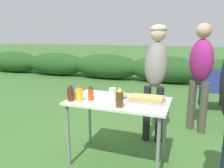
{
  "coord_description": "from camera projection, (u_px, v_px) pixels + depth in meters",
  "views": [
    {
      "loc": [
        0.73,
        -2.19,
        1.43
      ],
      "look_at": [
        -0.12,
        0.11,
        0.89
      ],
      "focal_mm": 35.0,
      "sensor_mm": 36.0,
      "label": 1
    }
  ],
  "objects": [
    {
      "name": "food_tray",
      "position": [
        147.0,
        99.0,
        2.35
      ],
      "size": [
        0.4,
        0.24,
        0.06
      ],
      "color": "#9E9EA3",
      "rests_on": "folding_table"
    },
    {
      "name": "shrub_hedge",
      "position": [
        166.0,
        70.0,
        6.75
      ],
      "size": [
        14.4,
        0.9,
        0.82
      ],
      "color": "#234C1E",
      "rests_on": "ground"
    },
    {
      "name": "mixing_bowl",
      "position": [
        119.0,
        95.0,
        2.49
      ],
      "size": [
        0.19,
        0.19,
        0.07
      ],
      "primitive_type": "ellipsoid",
      "color": "#ADBC99",
      "rests_on": "folding_table"
    },
    {
      "name": "plate_stack",
      "position": [
        101.0,
        96.0,
        2.5
      ],
      "size": [
        0.23,
        0.23,
        0.03
      ],
      "primitive_type": "cylinder",
      "color": "white",
      "rests_on": "folding_table"
    },
    {
      "name": "beer_bottle",
      "position": [
        120.0,
        97.0,
        2.15
      ],
      "size": [
        0.08,
        0.08,
        0.2
      ],
      "color": "brown",
      "rests_on": "folding_table"
    },
    {
      "name": "ground_plane",
      "position": [
        118.0,
        160.0,
        2.56
      ],
      "size": [
        60.0,
        60.0,
        0.0
      ],
      "primitive_type": "plane",
      "color": "#3D6B2D"
    },
    {
      "name": "mustard_bottle",
      "position": [
        80.0,
        93.0,
        2.36
      ],
      "size": [
        0.07,
        0.07,
        0.19
      ],
      "color": "yellow",
      "rests_on": "folding_table"
    },
    {
      "name": "camp_chair_green_behind_table",
      "position": [
        214.0,
        87.0,
        4.2
      ],
      "size": [
        0.53,
        0.64,
        0.83
      ],
      "rotation": [
        0.0,
        0.0,
        0.11
      ],
      "color": "navy",
      "rests_on": "ground"
    },
    {
      "name": "folding_table",
      "position": [
        118.0,
        107.0,
        2.42
      ],
      "size": [
        1.1,
        0.64,
        0.74
      ],
      "color": "silver",
      "rests_on": "ground"
    },
    {
      "name": "standing_person_in_red_jacket",
      "position": [
        201.0,
        68.0,
        3.18
      ],
      "size": [
        0.44,
        0.41,
        1.61
      ],
      "rotation": [
        0.0,
        0.0,
        -0.56
      ],
      "color": "#4C473D",
      "rests_on": "ground"
    },
    {
      "name": "mayo_bottle",
      "position": [
        75.0,
        93.0,
        2.45
      ],
      "size": [
        0.07,
        0.07,
        0.14
      ],
      "color": "silver",
      "rests_on": "folding_table"
    },
    {
      "name": "standing_person_in_dark_puffer",
      "position": [
        156.0,
        67.0,
        2.95
      ],
      "size": [
        0.32,
        0.46,
        1.59
      ],
      "rotation": [
        0.0,
        0.0,
        0.03
      ],
      "color": "black",
      "rests_on": "ground"
    },
    {
      "name": "bbq_sauce_bottle",
      "position": [
        71.0,
        93.0,
        2.36
      ],
      "size": [
        0.07,
        0.07,
        0.18
      ],
      "color": "#562314",
      "rests_on": "folding_table"
    },
    {
      "name": "hot_sauce_bottle",
      "position": [
        91.0,
        93.0,
        2.39
      ],
      "size": [
        0.06,
        0.06,
        0.17
      ],
      "color": "#CC4214",
      "rests_on": "folding_table"
    },
    {
      "name": "paper_cup_stack",
      "position": [
        113.0,
        95.0,
        2.32
      ],
      "size": [
        0.08,
        0.08,
        0.15
      ],
      "primitive_type": "cylinder",
      "color": "white",
      "rests_on": "folding_table"
    }
  ]
}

